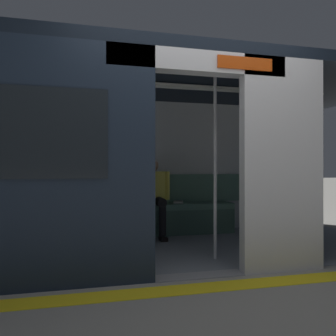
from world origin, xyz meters
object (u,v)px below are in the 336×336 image
object	(u,v)px
grab_pole_door	(151,166)
grab_pole_far	(215,166)
bench_seat	(157,211)
handbag	(126,199)
person_seated	(153,190)
book	(178,202)
train_car	(167,134)

from	to	relation	value
grab_pole_door	grab_pole_far	bearing A→B (deg)	-175.69
bench_seat	grab_pole_far	size ratio (longest dim) A/B	1.16
grab_pole_far	handbag	bearing A→B (deg)	-61.49
bench_seat	grab_pole_door	xyz separation A→B (m)	(0.37, 1.53, 0.68)
person_seated	bench_seat	bearing A→B (deg)	-144.52
person_seated	handbag	size ratio (longest dim) A/B	4.63
book	grab_pole_far	world-z (taller)	grab_pole_far
book	grab_pole_far	bearing A→B (deg)	106.08
person_seated	book	size ratio (longest dim) A/B	5.47
book	grab_pole_door	world-z (taller)	grab_pole_door
bench_seat	person_seated	bearing A→B (deg)	35.48
grab_pole_door	grab_pole_far	size ratio (longest dim) A/B	1.00
train_car	handbag	bearing A→B (deg)	-67.36
train_car	bench_seat	world-z (taller)	train_car
person_seated	grab_pole_far	distance (m)	1.53
grab_pole_far	book	bearing A→B (deg)	-89.87
person_seated	handbag	world-z (taller)	person_seated
train_car	grab_pole_far	bearing A→B (deg)	127.42
bench_seat	person_seated	xyz separation A→B (m)	(0.07, 0.05, 0.33)
book	grab_pole_door	distance (m)	1.87
train_car	bench_seat	xyz separation A→B (m)	(-0.05, -0.92, -1.09)
bench_seat	grab_pole_far	distance (m)	1.67
train_car	bench_seat	bearing A→B (deg)	-93.20
book	grab_pole_door	xyz separation A→B (m)	(0.74, 1.62, 0.56)
bench_seat	grab_pole_door	world-z (taller)	grab_pole_door
train_car	handbag	xyz separation A→B (m)	(0.41, -0.98, -0.90)
bench_seat	grab_pole_door	distance (m)	1.72
train_car	book	world-z (taller)	train_car
grab_pole_door	handbag	bearing A→B (deg)	-86.92
bench_seat	book	bearing A→B (deg)	-165.93
train_car	grab_pole_far	distance (m)	0.81
train_car	person_seated	xyz separation A→B (m)	(0.02, -0.87, -0.77)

